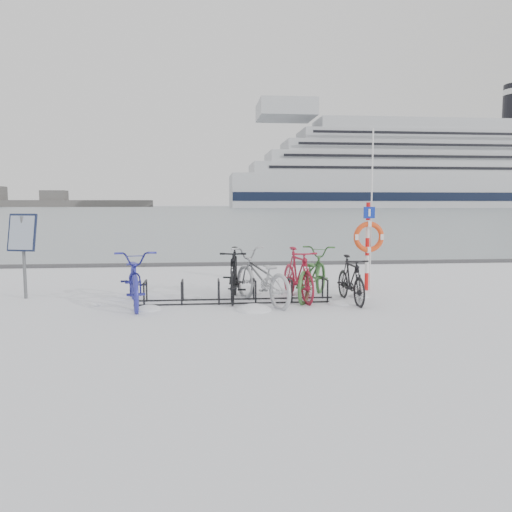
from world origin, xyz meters
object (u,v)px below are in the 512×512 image
object	(u,v)px
lifebuoy_station	(369,237)
cruise_ferry	(415,174)
info_board	(22,238)
bike_rack	(237,293)

from	to	relation	value
lifebuoy_station	cruise_ferry	bearing A→B (deg)	66.69
info_board	bike_rack	bearing A→B (deg)	3.53
info_board	lifebuoy_station	size ratio (longest dim) A/B	0.49
cruise_ferry	bike_rack	bearing A→B (deg)	-113.96
info_board	cruise_ferry	bearing A→B (deg)	78.64
bike_rack	info_board	distance (m)	4.55
lifebuoy_station	cruise_ferry	xyz separation A→B (m)	(82.71, 191.94, 12.74)
lifebuoy_station	cruise_ferry	world-z (taller)	cruise_ferry
bike_rack	cruise_ferry	world-z (taller)	cruise_ferry
cruise_ferry	lifebuoy_station	bearing A→B (deg)	-113.31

